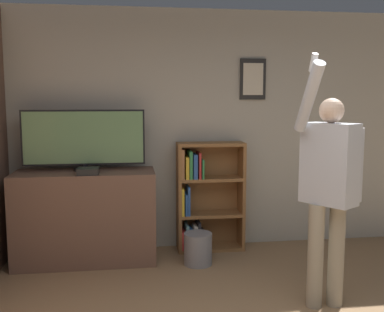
# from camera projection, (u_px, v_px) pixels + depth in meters

# --- Properties ---
(wall_back) EXTENTS (6.17, 0.09, 2.70)m
(wall_back) POSITION_uv_depth(u_px,v_px,m) (198.00, 130.00, 5.14)
(wall_back) COLOR #B2AD9E
(wall_back) RESTS_ON ground_plane
(tv_ledge) EXTENTS (1.44, 0.58, 0.96)m
(tv_ledge) POSITION_uv_depth(u_px,v_px,m) (86.00, 217.00, 4.70)
(tv_ledge) COLOR brown
(tv_ledge) RESTS_ON ground_plane
(television) EXTENTS (1.26, 0.22, 0.64)m
(television) POSITION_uv_depth(u_px,v_px,m) (84.00, 139.00, 4.66)
(television) COLOR black
(television) RESTS_ON tv_ledge
(game_console) EXTENTS (0.21, 0.20, 0.06)m
(game_console) POSITION_uv_depth(u_px,v_px,m) (88.00, 171.00, 4.48)
(game_console) COLOR black
(game_console) RESTS_ON tv_ledge
(bookshelf) EXTENTS (0.75, 0.28, 1.23)m
(bookshelf) POSITION_uv_depth(u_px,v_px,m) (204.00, 198.00, 5.07)
(bookshelf) COLOR brown
(bookshelf) RESTS_ON ground_plane
(person) EXTENTS (0.57, 0.57, 2.04)m
(person) POSITION_uv_depth(u_px,v_px,m) (329.00, 183.00, 3.60)
(person) COLOR gray
(person) RESTS_ON ground_plane
(waste_bin) EXTENTS (0.29, 0.29, 0.33)m
(waste_bin) POSITION_uv_depth(u_px,v_px,m) (198.00, 249.00, 4.65)
(waste_bin) COLOR gray
(waste_bin) RESTS_ON ground_plane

